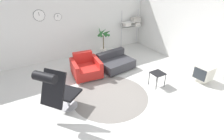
{
  "coord_description": "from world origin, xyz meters",
  "views": [
    {
      "loc": [
        -1.95,
        -3.81,
        2.95
      ],
      "look_at": [
        0.31,
        0.04,
        0.55
      ],
      "focal_mm": 28.0,
      "sensor_mm": 36.0,
      "label": 1
    }
  ],
  "objects_px": {
    "couch_low": "(115,63)",
    "potted_plant": "(104,41)",
    "shelf_unit": "(133,23)",
    "crt_television": "(203,73)",
    "lounge_chair": "(57,89)",
    "armchair_red": "(86,68)",
    "side_table": "(158,75)"
  },
  "relations": [
    {
      "from": "side_table",
      "to": "potted_plant",
      "type": "relative_size",
      "value": 0.37
    },
    {
      "from": "side_table",
      "to": "crt_television",
      "type": "distance_m",
      "value": 1.5
    },
    {
      "from": "lounge_chair",
      "to": "shelf_unit",
      "type": "relative_size",
      "value": 0.78
    },
    {
      "from": "crt_television",
      "to": "potted_plant",
      "type": "height_order",
      "value": "potted_plant"
    },
    {
      "from": "couch_low",
      "to": "crt_television",
      "type": "xyz_separation_m",
      "value": [
        1.89,
        -2.16,
        0.07
      ]
    },
    {
      "from": "couch_low",
      "to": "shelf_unit",
      "type": "bearing_deg",
      "value": -146.77
    },
    {
      "from": "lounge_chair",
      "to": "crt_television",
      "type": "bearing_deg",
      "value": 42.21
    },
    {
      "from": "potted_plant",
      "to": "crt_television",
      "type": "bearing_deg",
      "value": -65.12
    },
    {
      "from": "potted_plant",
      "to": "shelf_unit",
      "type": "bearing_deg",
      "value": 8.43
    },
    {
      "from": "potted_plant",
      "to": "lounge_chair",
      "type": "bearing_deg",
      "value": -133.65
    },
    {
      "from": "crt_television",
      "to": "shelf_unit",
      "type": "height_order",
      "value": "shelf_unit"
    },
    {
      "from": "lounge_chair",
      "to": "crt_television",
      "type": "distance_m",
      "value": 4.36
    },
    {
      "from": "couch_low",
      "to": "side_table",
      "type": "xyz_separation_m",
      "value": [
        0.49,
        -1.6,
        0.16
      ]
    },
    {
      "from": "armchair_red",
      "to": "crt_television",
      "type": "height_order",
      "value": "armchair_red"
    },
    {
      "from": "armchair_red",
      "to": "potted_plant",
      "type": "bearing_deg",
      "value": -129.84
    },
    {
      "from": "armchair_red",
      "to": "potted_plant",
      "type": "distance_m",
      "value": 1.94
    },
    {
      "from": "couch_low",
      "to": "crt_television",
      "type": "bearing_deg",
      "value": 124.03
    },
    {
      "from": "armchair_red",
      "to": "potted_plant",
      "type": "relative_size",
      "value": 0.83
    },
    {
      "from": "shelf_unit",
      "to": "crt_television",
      "type": "bearing_deg",
      "value": -90.0
    },
    {
      "from": "side_table",
      "to": "crt_television",
      "type": "xyz_separation_m",
      "value": [
        1.4,
        -0.55,
        -0.09
      ]
    },
    {
      "from": "side_table",
      "to": "shelf_unit",
      "type": "distance_m",
      "value": 3.57
    },
    {
      "from": "armchair_red",
      "to": "side_table",
      "type": "distance_m",
      "value": 2.3
    },
    {
      "from": "lounge_chair",
      "to": "potted_plant",
      "type": "bearing_deg",
      "value": 98.64
    },
    {
      "from": "couch_low",
      "to": "potted_plant",
      "type": "distance_m",
      "value": 1.44
    },
    {
      "from": "couch_low",
      "to": "side_table",
      "type": "bearing_deg",
      "value": 99.89
    },
    {
      "from": "armchair_red",
      "to": "couch_low",
      "type": "relative_size",
      "value": 0.79
    },
    {
      "from": "potted_plant",
      "to": "shelf_unit",
      "type": "distance_m",
      "value": 1.72
    },
    {
      "from": "couch_low",
      "to": "armchair_red",
      "type": "bearing_deg",
      "value": -9.17
    },
    {
      "from": "crt_television",
      "to": "potted_plant",
      "type": "distance_m",
      "value": 3.9
    },
    {
      "from": "lounge_chair",
      "to": "side_table",
      "type": "distance_m",
      "value": 2.91
    },
    {
      "from": "side_table",
      "to": "shelf_unit",
      "type": "relative_size",
      "value": 0.26
    },
    {
      "from": "crt_television",
      "to": "shelf_unit",
      "type": "relative_size",
      "value": 0.32
    }
  ]
}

